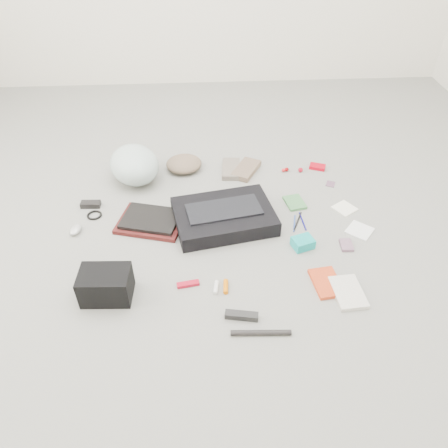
{
  "coord_description": "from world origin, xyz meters",
  "views": [
    {
      "loc": [
        -0.11,
        -1.73,
        1.51
      ],
      "look_at": [
        0.0,
        0.0,
        0.05
      ],
      "focal_mm": 35.0,
      "sensor_mm": 36.0,
      "label": 1
    }
  ],
  "objects": [
    {
      "name": "u_lock",
      "position": [
        0.04,
        -0.57,
        0.01
      ],
      "size": [
        0.15,
        0.06,
        0.03
      ],
      "primitive_type": "cube",
      "rotation": [
        0.0,
        0.0,
        -0.18
      ],
      "color": "black",
      "rests_on": "ground_plane"
    },
    {
      "name": "cable_coil",
      "position": [
        -0.7,
        0.17,
        0.01
      ],
      "size": [
        0.08,
        0.08,
        0.01
      ],
      "primitive_type": "torus",
      "rotation": [
        0.0,
        0.0,
        -0.02
      ],
      "color": "black",
      "rests_on": "ground_plane"
    },
    {
      "name": "beanie",
      "position": [
        -0.21,
        0.62,
        0.04
      ],
      "size": [
        0.26,
        0.25,
        0.08
      ],
      "primitive_type": "ellipsoid",
      "rotation": [
        0.0,
        0.0,
        0.21
      ],
      "color": "#7B6450",
      "rests_on": "ground_plane"
    },
    {
      "name": "book_white",
      "position": [
        0.53,
        -0.47,
        0.01
      ],
      "size": [
        0.14,
        0.2,
        0.02
      ],
      "primitive_type": "cube",
      "rotation": [
        0.0,
        0.0,
        0.07
      ],
      "color": "beige",
      "rests_on": "ground_plane"
    },
    {
      "name": "mitten_right",
      "position": [
        0.17,
        0.56,
        0.02
      ],
      "size": [
        0.21,
        0.25,
        0.03
      ],
      "primitive_type": "cube",
      "rotation": [
        0.0,
        0.0,
        -0.5
      ],
      "color": "#7B6350",
      "rests_on": "ground_plane"
    },
    {
      "name": "laptop",
      "position": [
        -0.39,
        0.09,
        0.03
      ],
      "size": [
        0.34,
        0.28,
        0.02
      ],
      "primitive_type": "cube",
      "rotation": [
        0.0,
        0.0,
        -0.26
      ],
      "color": "black",
      "rests_on": "laptop_sleeve"
    },
    {
      "name": "toiletry_tube_white",
      "position": [
        -0.06,
        -0.4,
        0.01
      ],
      "size": [
        0.03,
        0.07,
        0.02
      ],
      "primitive_type": "cylinder",
      "rotation": [
        1.57,
        0.0,
        -0.15
      ],
      "color": "silver",
      "rests_on": "ground_plane"
    },
    {
      "name": "lollipop_a",
      "position": [
        0.41,
        0.55,
        0.01
      ],
      "size": [
        0.03,
        0.03,
        0.02
      ],
      "primitive_type": "sphere",
      "rotation": [
        0.0,
        0.0,
        0.43
      ],
      "color": "red",
      "rests_on": "ground_plane"
    },
    {
      "name": "camera_bag",
      "position": [
        -0.55,
        -0.41,
        0.07
      ],
      "size": [
        0.23,
        0.17,
        0.14
      ],
      "primitive_type": "cube",
      "rotation": [
        0.0,
        0.0,
        -0.05
      ],
      "color": "black",
      "rests_on": "ground_plane"
    },
    {
      "name": "stamp_sheet",
      "position": [
        0.67,
        0.39,
        0.0
      ],
      "size": [
        0.07,
        0.08,
        0.0
      ],
      "primitive_type": "cube",
      "rotation": [
        0.0,
        0.0,
        -0.42
      ],
      "color": "#744D67",
      "rests_on": "ground_plane"
    },
    {
      "name": "book_red",
      "position": [
        0.45,
        -0.4,
        0.01
      ],
      "size": [
        0.14,
        0.19,
        0.02
      ],
      "primitive_type": "cube",
      "rotation": [
        0.0,
        0.0,
        0.12
      ],
      "color": "#EA481E",
      "rests_on": "ground_plane"
    },
    {
      "name": "ground_plane",
      "position": [
        0.0,
        0.0,
        0.0
      ],
      "size": [
        4.0,
        4.0,
        0.0
      ],
      "primitive_type": "plane",
      "color": "gray"
    },
    {
      "name": "card_deck",
      "position": [
        0.61,
        -0.15,
        0.01
      ],
      "size": [
        0.06,
        0.09,
        0.02
      ],
      "primitive_type": "cube",
      "rotation": [
        0.0,
        0.0,
        -0.06
      ],
      "color": "gray",
      "rests_on": "ground_plane"
    },
    {
      "name": "lollipop_b",
      "position": [
        0.43,
        0.55,
        0.01
      ],
      "size": [
        0.03,
        0.03,
        0.03
      ],
      "primitive_type": "sphere",
      "rotation": [
        0.0,
        0.0,
        -0.16
      ],
      "color": "#9A080C",
      "rests_on": "ground_plane"
    },
    {
      "name": "altoids_tin",
      "position": [
        0.63,
        0.57,
        0.01
      ],
      "size": [
        0.11,
        0.09,
        0.02
      ],
      "primitive_type": "cube",
      "rotation": [
        0.0,
        0.0,
        -0.37
      ],
      "color": "red",
      "rests_on": "ground_plane"
    },
    {
      "name": "mitten_left",
      "position": [
        0.08,
        0.57,
        0.02
      ],
      "size": [
        0.13,
        0.23,
        0.03
      ],
      "primitive_type": "cube",
      "rotation": [
        0.0,
        0.0,
        -0.09
      ],
      "color": "gray",
      "rests_on": "ground_plane"
    },
    {
      "name": "pen_blue",
      "position": [
        0.38,
        0.04,
        0.0
      ],
      "size": [
        0.04,
        0.14,
        0.01
      ],
      "primitive_type": "cylinder",
      "rotation": [
        1.57,
        0.0,
        -0.23
      ],
      "color": "#2A49A1",
      "rests_on": "ground_plane"
    },
    {
      "name": "pen_navy",
      "position": [
        0.43,
        0.05,
        0.0
      ],
      "size": [
        0.01,
        0.15,
        0.01
      ],
      "primitive_type": "cylinder",
      "rotation": [
        1.57,
        0.0,
        0.04
      ],
      "color": "#0C0971",
      "rests_on": "ground_plane"
    },
    {
      "name": "napkin_top",
      "position": [
        0.69,
        0.15,
        0.0
      ],
      "size": [
        0.15,
        0.15,
        0.01
      ],
      "primitive_type": "cube",
      "rotation": [
        0.0,
        0.0,
        0.58
      ],
      "color": "white",
      "rests_on": "ground_plane"
    },
    {
      "name": "toiletry_tube_orange",
      "position": [
        -0.02,
        -0.4,
        0.01
      ],
      "size": [
        0.03,
        0.08,
        0.02
      ],
      "primitive_type": "cylinder",
      "rotation": [
        1.57,
        0.0,
        -0.07
      ],
      "color": "orange",
      "rests_on": "ground_plane"
    },
    {
      "name": "messenger_bag",
      "position": [
        0.0,
        0.07,
        0.04
      ],
      "size": [
        0.58,
        0.46,
        0.09
      ],
      "primitive_type": "cube",
      "rotation": [
        0.0,
        0.0,
        0.19
      ],
      "color": "black",
      "rests_on": "ground_plane"
    },
    {
      "name": "power_brick",
      "position": [
        -0.74,
        0.26,
        0.01
      ],
      "size": [
        0.11,
        0.05,
        0.03
      ],
      "primitive_type": "cube",
      "rotation": [
        0.0,
        0.0,
        -0.05
      ],
      "color": "black",
      "rests_on": "ground_plane"
    },
    {
      "name": "notepad",
      "position": [
        0.42,
        0.21,
        0.01
      ],
      "size": [
        0.12,
        0.15,
        0.02
      ],
      "primitive_type": "cube",
      "rotation": [
        0.0,
        0.0,
        0.2
      ],
      "color": "#417C45",
      "rests_on": "ground_plane"
    },
    {
      "name": "mouse",
      "position": [
        -0.78,
        0.04,
        0.02
      ],
      "size": [
        0.07,
        0.1,
        0.03
      ],
      "primitive_type": "ellipsoid",
      "rotation": [
        0.0,
        0.0,
        -0.21
      ],
      "color": "#B9B9BA",
      "rests_on": "ground_plane"
    },
    {
      "name": "laptop_sleeve",
      "position": [
        -0.39,
        0.09,
        0.01
      ],
      "size": [
        0.39,
        0.33,
        0.02
      ],
      "primitive_type": "cube",
      "rotation": [
        0.0,
        0.0,
        -0.26
      ],
      "color": "#511816",
      "rests_on": "ground_plane"
    },
    {
      "name": "bag_flap",
      "position": [
        0.0,
        0.07,
        0.09
      ],
      "size": [
        0.41,
        0.25,
        0.01
      ],
      "primitive_type": "cube",
      "rotation": [
        0.0,
        0.0,
        0.19
      ],
      "color": "black",
      "rests_on": "messenger_bag"
    },
    {
      "name": "pen_black",
      "position": [
        0.4,
        0.05,
        0.0
      ],
      "size": [
        0.07,
        0.15,
        0.01
      ],
      "primitive_type": "cylinder",
      "rotation": [
        1.57,
        0.0,
        -0.42
      ],
      "color": "black",
      "rests_on": "ground_plane"
    },
    {
      "name": "multitool",
      "position": [
        -0.19,
        -0.37,
        0.01
      ],
      "size": [
        0.11,
        0.05,
        0.02
      ],
      "primitive_type": "cube",
      "rotation": [
        0.0,
        0.0,
        0.16
      ],
      "color": "#AC0D23",
      "rests_on": "ground_plane"
    },
    {
      "name": "bike_pump",
      "position": [
        0.11,
        -0.66,
        0.01
      ],
      "size": [
        0.25,
        0.04,
        0.02
      ],
      "primitive_type": "cylinder",
      "rotation": [
        0.0,
        1.57,
        -0.05
      ],
      "color": "black",
      "rests_on": "ground_plane"
    },
    {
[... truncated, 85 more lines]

